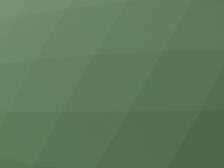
# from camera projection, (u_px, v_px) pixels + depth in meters

# --- Properties ---
(ground_plane) EXTENTS (60.00, 60.00, 0.00)m
(ground_plane) POSITION_uv_depth(u_px,v_px,m) (147.00, 121.00, 10.43)
(ground_plane) COLOR #447225
(person) EXTENTS (0.61, 0.71, 1.29)m
(person) POSITION_uv_depth(u_px,v_px,m) (144.00, 96.00, 10.53)
(person) COLOR silver
(person) RESTS_ON ground_plane
(dog) EXTENTS (0.56, 0.99, 0.56)m
(dog) POSITION_uv_depth(u_px,v_px,m) (71.00, 78.00, 8.83)
(dog) COLOR olive
(frisbee_flying) EXTENTS (0.31, 0.32, 0.10)m
(frisbee_flying) POSITION_uv_depth(u_px,v_px,m) (78.00, 62.00, 8.90)
(frisbee_flying) COLOR #2583EF
(frisbee_held) EXTENTS (0.32, 0.32, 0.06)m
(frisbee_held) POSITION_uv_depth(u_px,v_px,m) (143.00, 103.00, 10.19)
(frisbee_held) COLOR yellow
(frisbee_held) RESTS_ON person
(tree_center_back) EXTENTS (2.91, 2.91, 4.63)m
(tree_center_back) POSITION_uv_depth(u_px,v_px,m) (135.00, 97.00, 2.58)
(tree_center_back) COLOR brown
(tree_center_back) RESTS_ON ground_plane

